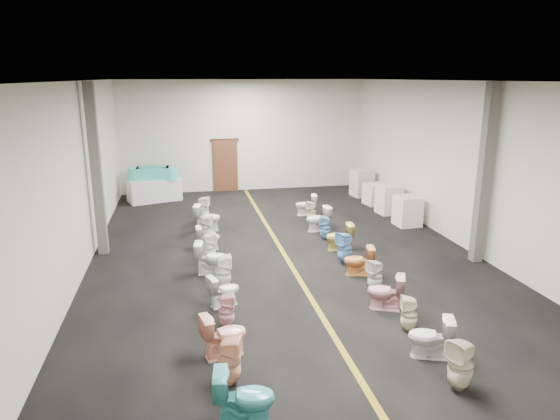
# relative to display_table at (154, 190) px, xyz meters

# --- Properties ---
(floor) EXTENTS (16.00, 16.00, 0.00)m
(floor) POSITION_rel_display_table_xyz_m (3.65, -6.75, -0.42)
(floor) COLOR black
(floor) RESTS_ON ground
(ceiling) EXTENTS (16.00, 16.00, 0.00)m
(ceiling) POSITION_rel_display_table_xyz_m (3.65, -6.75, 4.08)
(ceiling) COLOR black
(ceiling) RESTS_ON ground
(wall_back) EXTENTS (10.00, 0.00, 10.00)m
(wall_back) POSITION_rel_display_table_xyz_m (3.65, 1.25, 1.83)
(wall_back) COLOR beige
(wall_back) RESTS_ON ground
(wall_front) EXTENTS (10.00, 0.00, 10.00)m
(wall_front) POSITION_rel_display_table_xyz_m (3.65, -14.75, 1.83)
(wall_front) COLOR beige
(wall_front) RESTS_ON ground
(wall_left) EXTENTS (0.00, 16.00, 16.00)m
(wall_left) POSITION_rel_display_table_xyz_m (-1.35, -6.75, 1.83)
(wall_left) COLOR beige
(wall_left) RESTS_ON ground
(wall_right) EXTENTS (0.00, 16.00, 16.00)m
(wall_right) POSITION_rel_display_table_xyz_m (8.65, -6.75, 1.83)
(wall_right) COLOR beige
(wall_right) RESTS_ON ground
(aisle_stripe) EXTENTS (0.12, 15.60, 0.01)m
(aisle_stripe) POSITION_rel_display_table_xyz_m (3.65, -6.75, -0.42)
(aisle_stripe) COLOR olive
(aisle_stripe) RESTS_ON floor
(back_door) EXTENTS (1.00, 0.10, 2.10)m
(back_door) POSITION_rel_display_table_xyz_m (2.85, 1.19, 0.63)
(back_door) COLOR #562D19
(back_door) RESTS_ON floor
(door_frame) EXTENTS (1.15, 0.08, 0.10)m
(door_frame) POSITION_rel_display_table_xyz_m (2.85, 1.20, 1.70)
(door_frame) COLOR #331C11
(door_frame) RESTS_ON back_door
(column_left) EXTENTS (0.25, 0.25, 4.50)m
(column_left) POSITION_rel_display_table_xyz_m (-1.10, -5.75, 1.83)
(column_left) COLOR #59544C
(column_left) RESTS_ON floor
(column_right) EXTENTS (0.25, 0.25, 4.50)m
(column_right) POSITION_rel_display_table_xyz_m (8.40, -8.25, 1.83)
(column_right) COLOR #59544C
(column_right) RESTS_ON floor
(display_table) EXTENTS (2.11, 1.49, 0.85)m
(display_table) POSITION_rel_display_table_xyz_m (0.00, 0.00, 0.00)
(display_table) COLOR silver
(display_table) RESTS_ON floor
(bathtub) EXTENTS (1.86, 0.68, 0.55)m
(bathtub) POSITION_rel_display_table_xyz_m (0.00, 0.00, 0.65)
(bathtub) COLOR #44C5B3
(bathtub) RESTS_ON display_table
(appliance_crate_a) EXTENTS (0.76, 0.76, 0.94)m
(appliance_crate_a) POSITION_rel_display_table_xyz_m (8.05, -4.95, 0.05)
(appliance_crate_a) COLOR silver
(appliance_crate_a) RESTS_ON floor
(appliance_crate_b) EXTENTS (0.79, 0.79, 1.00)m
(appliance_crate_b) POSITION_rel_display_table_xyz_m (8.05, -3.48, 0.08)
(appliance_crate_b) COLOR white
(appliance_crate_b) RESTS_ON floor
(appliance_crate_c) EXTENTS (0.80, 0.80, 0.78)m
(appliance_crate_c) POSITION_rel_display_table_xyz_m (8.05, -2.20, -0.03)
(appliance_crate_c) COLOR silver
(appliance_crate_c) RESTS_ON floor
(appliance_crate_d) EXTENTS (0.84, 0.84, 1.05)m
(appliance_crate_d) POSITION_rel_display_table_xyz_m (8.05, -0.83, 0.10)
(appliance_crate_d) COLOR beige
(appliance_crate_d) RESTS_ON floor
(toilet_left_0) EXTENTS (0.88, 0.58, 0.84)m
(toilet_left_0) POSITION_rel_display_table_xyz_m (1.74, -13.34, -0.01)
(toilet_left_0) COLOR teal
(toilet_left_0) RESTS_ON floor
(toilet_left_1) EXTENTS (0.45, 0.45, 0.79)m
(toilet_left_1) POSITION_rel_display_table_xyz_m (1.63, -12.36, -0.03)
(toilet_left_1) COLOR #F9B791
(toilet_left_1) RESTS_ON floor
(toilet_left_2) EXTENTS (0.85, 0.60, 0.79)m
(toilet_left_2) POSITION_rel_display_table_xyz_m (1.62, -11.55, -0.03)
(toilet_left_2) COLOR #FAA88E
(toilet_left_2) RESTS_ON floor
(toilet_left_3) EXTENTS (0.34, 0.33, 0.68)m
(toilet_left_3) POSITION_rel_display_table_xyz_m (1.76, -10.54, -0.08)
(toilet_left_3) COLOR #E9A3AB
(toilet_left_3) RESTS_ON floor
(toilet_left_4) EXTENTS (0.75, 0.58, 0.68)m
(toilet_left_4) POSITION_rel_display_table_xyz_m (1.79, -9.61, -0.08)
(toilet_left_4) COLOR white
(toilet_left_4) RESTS_ON floor
(toilet_left_5) EXTENTS (0.38, 0.37, 0.78)m
(toilet_left_5) POSITION_rel_display_table_xyz_m (1.86, -8.73, -0.03)
(toilet_left_5) COLOR white
(toilet_left_5) RESTS_ON floor
(toilet_left_6) EXTENTS (0.84, 0.56, 0.80)m
(toilet_left_6) POSITION_rel_display_table_xyz_m (1.66, -7.81, -0.02)
(toilet_left_6) COLOR white
(toilet_left_6) RESTS_ON floor
(toilet_left_7) EXTENTS (0.43, 0.42, 0.77)m
(toilet_left_7) POSITION_rel_display_table_xyz_m (1.64, -6.98, -0.04)
(toilet_left_7) COLOR white
(toilet_left_7) RESTS_ON floor
(toilet_left_8) EXTENTS (0.65, 0.38, 0.66)m
(toilet_left_8) POSITION_rel_display_table_xyz_m (1.68, -6.03, -0.09)
(toilet_left_8) COLOR silver
(toilet_left_8) RESTS_ON floor
(toilet_left_9) EXTENTS (0.42, 0.41, 0.69)m
(toilet_left_9) POSITION_rel_display_table_xyz_m (1.68, -5.10, -0.08)
(toilet_left_9) COLOR white
(toilet_left_9) RESTS_ON floor
(toilet_left_10) EXTENTS (0.87, 0.61, 0.81)m
(toilet_left_10) POSITION_rel_display_table_xyz_m (1.76, -4.23, -0.02)
(toilet_left_10) COLOR white
(toilet_left_10) RESTS_ON floor
(toilet_left_11) EXTENTS (0.47, 0.47, 0.82)m
(toilet_left_11) POSITION_rel_display_table_xyz_m (1.69, -3.18, -0.01)
(toilet_left_11) COLOR white
(toilet_left_11) RESTS_ON floor
(toilet_right_0) EXTENTS (0.50, 0.50, 0.84)m
(toilet_right_0) POSITION_rel_display_table_xyz_m (5.02, -13.19, -0.00)
(toilet_right_0) COLOR beige
(toilet_right_0) RESTS_ON floor
(toilet_right_1) EXTENTS (0.83, 0.64, 0.74)m
(toilet_right_1) POSITION_rel_display_table_xyz_m (5.02, -12.27, -0.05)
(toilet_right_1) COLOR silver
(toilet_right_1) RESTS_ON floor
(toilet_right_2) EXTENTS (0.39, 0.38, 0.69)m
(toilet_right_2) POSITION_rel_display_table_xyz_m (5.07, -11.36, -0.08)
(toilet_right_2) COLOR beige
(toilet_right_2) RESTS_ON floor
(toilet_right_3) EXTENTS (0.84, 0.68, 0.75)m
(toilet_right_3) POSITION_rel_display_table_xyz_m (5.00, -10.42, -0.05)
(toilet_right_3) COLOR #DB999A
(toilet_right_3) RESTS_ON floor
(toilet_right_4) EXTENTS (0.42, 0.42, 0.73)m
(toilet_right_4) POSITION_rel_display_table_xyz_m (5.12, -9.55, -0.06)
(toilet_right_4) COLOR silver
(toilet_right_4) RESTS_ON floor
(toilet_right_5) EXTENTS (0.77, 0.54, 0.72)m
(toilet_right_5) POSITION_rel_display_table_xyz_m (5.10, -8.58, -0.06)
(toilet_right_5) COLOR #DF8841
(toilet_right_5) RESTS_ON floor
(toilet_right_6) EXTENTS (0.50, 0.49, 0.82)m
(toilet_right_6) POSITION_rel_display_table_xyz_m (5.01, -7.78, -0.01)
(toilet_right_6) COLOR #6AA5DF
(toilet_right_6) RESTS_ON floor
(toilet_right_7) EXTENTS (0.77, 0.49, 0.75)m
(toilet_right_7) POSITION_rel_display_table_xyz_m (5.20, -6.78, -0.05)
(toilet_right_7) COLOR gold
(toilet_right_7) RESTS_ON floor
(toilet_right_8) EXTENTS (0.39, 0.38, 0.71)m
(toilet_right_8) POSITION_rel_display_table_xyz_m (5.07, -5.81, -0.07)
(toilet_right_8) COLOR #68A4D6
(toilet_right_8) RESTS_ON floor
(toilet_right_9) EXTENTS (0.80, 0.51, 0.77)m
(toilet_right_9) POSITION_rel_display_table_xyz_m (5.10, -4.99, -0.04)
(toilet_right_9) COLOR white
(toilet_right_9) RESTS_ON floor
(toilet_right_10) EXTENTS (0.35, 0.34, 0.69)m
(toilet_right_10) POSITION_rel_display_table_xyz_m (5.15, -3.98, -0.08)
(toilet_right_10) COLOR beige
(toilet_right_10) RESTS_ON floor
(toilet_right_11) EXTENTS (0.76, 0.50, 0.73)m
(toilet_right_11) POSITION_rel_display_table_xyz_m (5.17, -3.17, -0.06)
(toilet_right_11) COLOR white
(toilet_right_11) RESTS_ON floor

